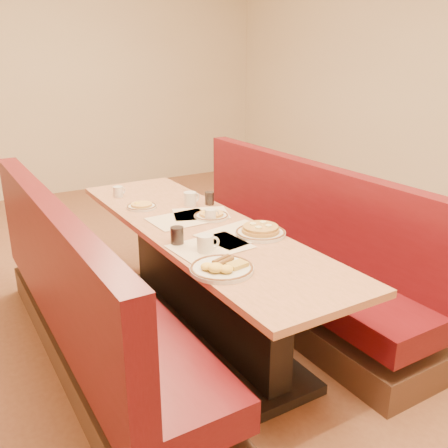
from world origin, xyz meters
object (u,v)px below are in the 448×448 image
soda_tumbler_mid (209,198)px  diner_table (200,280)px  eggs_plate (222,268)px  coffee_mug_a (211,215)px  booth_right (289,259)px  pancake_plate (261,231)px  soda_tumbler_near (177,236)px  coffee_mug_b (206,243)px  coffee_mug_c (191,198)px  booth_left (89,311)px  coffee_mug_d (118,191)px

soda_tumbler_mid → diner_table: bearing=-128.0°
eggs_plate → coffee_mug_a: coffee_mug_a is taller
booth_right → pancake_plate: 0.73m
booth_right → soda_tumbler_near: booth_right is taller
coffee_mug_b → soda_tumbler_mid: bearing=67.3°
diner_table → booth_right: bearing=0.0°
coffee_mug_a → coffee_mug_c: bearing=83.2°
booth_right → eggs_plate: 1.24m
pancake_plate → eggs_plate: bearing=-144.9°
diner_table → booth_left: size_ratio=1.00×
pancake_plate → coffee_mug_a: 0.40m
booth_left → pancake_plate: booth_left is taller
pancake_plate → soda_tumbler_near: 0.50m
booth_left → eggs_plate: 0.92m
diner_table → booth_right: size_ratio=1.00×
soda_tumbler_near → coffee_mug_c: bearing=56.7°
pancake_plate → coffee_mug_d: coffee_mug_d is taller
coffee_mug_b → eggs_plate: bearing=-94.2°
coffee_mug_c → soda_tumbler_mid: bearing=-31.9°
coffee_mug_c → eggs_plate: bearing=-119.4°
booth_right → eggs_plate: (-0.96, -0.66, 0.41)m
diner_table → coffee_mug_b: bearing=-113.4°
soda_tumbler_near → soda_tumbler_mid: soda_tumbler_near is taller
booth_left → eggs_plate: (0.50, -0.66, 0.41)m
booth_right → coffee_mug_c: size_ratio=19.80×
coffee_mug_d → soda_tumbler_mid: (0.48, -0.53, 0.00)m
diner_table → soda_tumbler_near: 0.54m
diner_table → coffee_mug_b: size_ratio=19.46×
diner_table → pancake_plate: pancake_plate is taller
diner_table → booth_left: booth_left is taller
soda_tumbler_near → pancake_plate: bearing=-13.5°
pancake_plate → soda_tumbler_near: soda_tumbler_near is taller
booth_left → coffee_mug_a: booth_left is taller
coffee_mug_a → coffee_mug_c: coffee_mug_c is taller
eggs_plate → coffee_mug_d: (0.03, 1.54, 0.02)m
coffee_mug_d → diner_table: bearing=-93.0°
booth_left → booth_right: same height
soda_tumbler_near → soda_tumbler_mid: 0.79m
diner_table → pancake_plate: size_ratio=8.37×
booth_right → coffee_mug_a: 0.76m
booth_right → soda_tumbler_mid: bearing=141.6°
booth_left → booth_right: 1.46m
booth_left → coffee_mug_c: (0.89, 0.41, 0.44)m
pancake_plate → coffee_mug_c: size_ratio=2.37×
pancake_plate → soda_tumbler_mid: bearing=86.1°
diner_table → soda_tumbler_mid: soda_tumbler_mid is taller
pancake_plate → coffee_mug_a: bearing=108.1°
coffee_mug_d → booth_right: bearing=-59.2°
coffee_mug_d → soda_tumbler_near: bearing=-108.6°
coffee_mug_a → coffee_mug_c: size_ratio=0.81×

